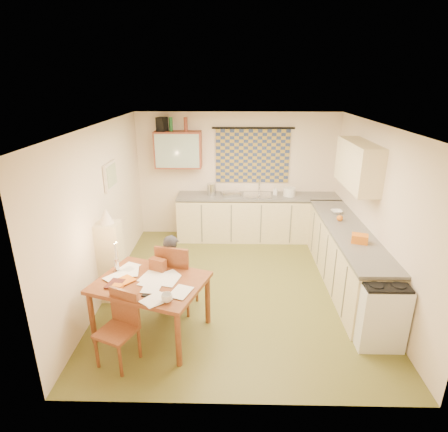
{
  "coord_description": "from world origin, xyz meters",
  "views": [
    {
      "loc": [
        -0.1,
        -5.14,
        3.1
      ],
      "look_at": [
        -0.22,
        0.2,
        1.13
      ],
      "focal_mm": 30.0,
      "sensor_mm": 36.0,
      "label": 1
    }
  ],
  "objects_px": {
    "chair_far": "(178,288)",
    "person": "(173,273)",
    "counter_back": "(260,218)",
    "counter_right": "(345,257)",
    "shelf_stand": "(111,262)",
    "dining_table": "(152,307)",
    "stove": "(378,311)"
  },
  "relations": [
    {
      "from": "chair_far",
      "to": "person",
      "type": "xyz_separation_m",
      "value": [
        -0.06,
        -0.04,
        0.26
      ]
    },
    {
      "from": "counter_back",
      "to": "counter_right",
      "type": "relative_size",
      "value": 1.12
    },
    {
      "from": "counter_back",
      "to": "counter_right",
      "type": "distance_m",
      "value": 2.13
    },
    {
      "from": "shelf_stand",
      "to": "counter_back",
      "type": "bearing_deg",
      "value": 44.74
    },
    {
      "from": "dining_table",
      "to": "person",
      "type": "distance_m",
      "value": 0.58
    },
    {
      "from": "counter_back",
      "to": "dining_table",
      "type": "distance_m",
      "value": 3.45
    },
    {
      "from": "counter_right",
      "to": "stove",
      "type": "xyz_separation_m",
      "value": [
        0.0,
        -1.43,
        -0.03
      ]
    },
    {
      "from": "stove",
      "to": "person",
      "type": "bearing_deg",
      "value": 166.9
    },
    {
      "from": "stove",
      "to": "shelf_stand",
      "type": "bearing_deg",
      "value": 166.07
    },
    {
      "from": "counter_right",
      "to": "shelf_stand",
      "type": "height_order",
      "value": "shelf_stand"
    },
    {
      "from": "stove",
      "to": "shelf_stand",
      "type": "xyz_separation_m",
      "value": [
        -3.54,
        0.88,
        0.18
      ]
    },
    {
      "from": "stove",
      "to": "dining_table",
      "type": "xyz_separation_m",
      "value": [
        -2.81,
        0.1,
        -0.05
      ]
    },
    {
      "from": "counter_back",
      "to": "chair_far",
      "type": "height_order",
      "value": "chair_far"
    },
    {
      "from": "chair_far",
      "to": "shelf_stand",
      "type": "bearing_deg",
      "value": -0.18
    },
    {
      "from": "dining_table",
      "to": "person",
      "type": "height_order",
      "value": "person"
    },
    {
      "from": "counter_right",
      "to": "dining_table",
      "type": "xyz_separation_m",
      "value": [
        -2.81,
        -1.34,
        -0.07
      ]
    },
    {
      "from": "counter_back",
      "to": "chair_far",
      "type": "distance_m",
      "value": 2.84
    },
    {
      "from": "dining_table",
      "to": "person",
      "type": "bearing_deg",
      "value": 87.95
    },
    {
      "from": "shelf_stand",
      "to": "person",
      "type": "bearing_deg",
      "value": -16.24
    },
    {
      "from": "person",
      "to": "stove",
      "type": "bearing_deg",
      "value": -164.69
    },
    {
      "from": "counter_back",
      "to": "stove",
      "type": "xyz_separation_m",
      "value": [
        1.23,
        -3.16,
        -0.03
      ]
    },
    {
      "from": "chair_far",
      "to": "shelf_stand",
      "type": "distance_m",
      "value": 1.06
    },
    {
      "from": "counter_back",
      "to": "person",
      "type": "relative_size",
      "value": 2.88
    },
    {
      "from": "chair_far",
      "to": "stove",
      "type": "bearing_deg",
      "value": 178.52
    },
    {
      "from": "counter_right",
      "to": "stove",
      "type": "bearing_deg",
      "value": -90.0
    },
    {
      "from": "counter_right",
      "to": "person",
      "type": "bearing_deg",
      "value": -162.46
    },
    {
      "from": "stove",
      "to": "person",
      "type": "relative_size",
      "value": 0.74
    },
    {
      "from": "counter_right",
      "to": "chair_far",
      "type": "height_order",
      "value": "chair_far"
    },
    {
      "from": "counter_back",
      "to": "stove",
      "type": "bearing_deg",
      "value": -68.69
    },
    {
      "from": "person",
      "to": "shelf_stand",
      "type": "bearing_deg",
      "value": 12.16
    },
    {
      "from": "stove",
      "to": "person",
      "type": "height_order",
      "value": "person"
    },
    {
      "from": "counter_right",
      "to": "dining_table",
      "type": "relative_size",
      "value": 1.92
    }
  ]
}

